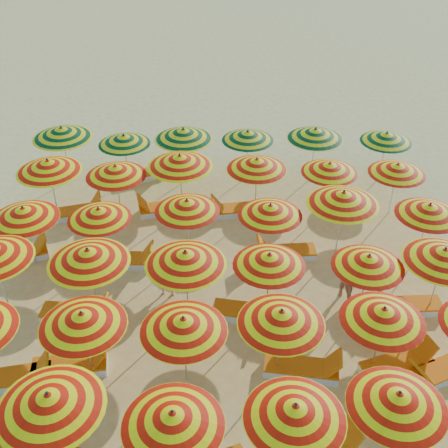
{
  "coord_description": "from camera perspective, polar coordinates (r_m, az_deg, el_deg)",
  "views": [
    {
      "loc": [
        -0.23,
        -11.81,
        10.29
      ],
      "look_at": [
        0.0,
        0.5,
        1.6
      ],
      "focal_mm": 45.0,
      "sensor_mm": 36.0,
      "label": 1
    }
  ],
  "objects": [
    {
      "name": "ground",
      "position": [
        15.67,
        0.03,
        -5.84
      ],
      "size": [
        120.0,
        120.0,
        0.0
      ],
      "primitive_type": "plane",
      "color": "#F5D46D",
      "rests_on": "ground"
    },
    {
      "name": "umbrella_1",
      "position": [
        11.01,
        -17.35,
        -16.79
      ],
      "size": [
        2.64,
        2.64,
        2.15
      ],
      "color": "silver",
      "rests_on": "ground"
    },
    {
      "name": "umbrella_2",
      "position": [
        10.53,
        -5.24,
        -19.1
      ],
      "size": [
        2.0,
        2.0,
        2.0
      ],
      "color": "silver",
      "rests_on": "ground"
    },
    {
      "name": "umbrella_3",
      "position": [
        10.64,
        7.24,
        -18.39
      ],
      "size": [
        2.27,
        2.27,
        2.02
      ],
      "color": "silver",
      "rests_on": "ground"
    },
    {
      "name": "umbrella_4",
      "position": [
        11.2,
        17.28,
        -16.66
      ],
      "size": [
        2.25,
        2.25,
        2.0
      ],
      "color": "silver",
      "rests_on": "ground"
    },
    {
      "name": "umbrella_7",
      "position": [
        12.43,
        -14.21,
        -9.37
      ],
      "size": [
        2.41,
        2.41,
        2.02
      ],
      "color": "silver",
      "rests_on": "ground"
    },
    {
      "name": "umbrella_8",
      "position": [
        12.0,
        -4.14,
        -10.15
      ],
      "size": [
        2.42,
        2.42,
        2.01
      ],
      "color": "silver",
      "rests_on": "ground"
    },
    {
      "name": "umbrella_9",
      "position": [
        12.16,
        5.85,
        -9.39
      ],
      "size": [
        2.52,
        2.52,
        2.03
      ],
      "color": "silver",
      "rests_on": "ground"
    },
    {
      "name": "umbrella_10",
      "position": [
        12.69,
        15.9,
        -8.83
      ],
      "size": [
        1.99,
        1.99,
        1.98
      ],
      "color": "silver",
      "rests_on": "ground"
    },
    {
      "name": "umbrella_13",
      "position": [
        13.9,
        -13.64,
        -3.18
      ],
      "size": [
        2.55,
        2.55,
        2.14
      ],
      "color": "silver",
      "rests_on": "ground"
    },
    {
      "name": "umbrella_14",
      "position": [
        13.51,
        -3.94,
        -3.48
      ],
      "size": [
        2.62,
        2.62,
        2.12
      ],
      "color": "silver",
      "rests_on": "ground"
    },
    {
      "name": "umbrella_15",
      "position": [
        13.75,
        4.63,
        -3.64
      ],
      "size": [
        2.0,
        2.0,
        1.92
      ],
      "color": "silver",
      "rests_on": "ground"
    },
    {
      "name": "umbrella_16",
      "position": [
        14.13,
        14.47,
        -3.67
      ],
      "size": [
        2.38,
        2.38,
        1.91
      ],
      "color": "silver",
      "rests_on": "ground"
    },
    {
      "name": "umbrella_17",
      "position": [
        14.63,
        21.46,
        -2.96
      ],
      "size": [
        2.52,
        2.52,
        2.08
      ],
      "color": "silver",
      "rests_on": "ground"
    },
    {
      "name": "umbrella_18",
      "position": [
        16.16,
        -19.68,
        1.04
      ],
      "size": [
        2.3,
        2.3,
        2.0
      ],
      "color": "silver",
      "rests_on": "ground"
    },
    {
      "name": "umbrella_19",
      "position": [
        15.78,
        -12.6,
        1.03
      ],
      "size": [
        2.07,
        2.07,
        1.87
      ],
      "color": "silver",
      "rests_on": "ground"
    },
    {
      "name": "umbrella_20",
      "position": [
        15.65,
        -3.78,
        1.88
      ],
      "size": [
        1.97,
        1.97,
        1.95
      ],
      "color": "silver",
      "rests_on": "ground"
    },
    {
      "name": "umbrella_21",
      "position": [
        15.53,
        4.73,
        1.42
      ],
      "size": [
        2.2,
        2.2,
        1.91
      ],
      "color": "silver",
      "rests_on": "ground"
    },
    {
      "name": "umbrella_22",
      "position": [
        15.93,
        12.02,
        2.6
      ],
      "size": [
        2.23,
        2.23,
        2.16
      ],
      "color": "silver",
      "rests_on": "ground"
    },
    {
      "name": "umbrella_23",
      "position": [
        16.45,
        20.12,
        1.37
      ],
      "size": [
        2.25,
        2.25,
        1.94
      ],
      "color": "silver",
      "rests_on": "ground"
    },
    {
      "name": "umbrella_24",
      "position": [
        18.02,
        -17.42,
        5.66
      ],
      "size": [
        2.47,
        2.47,
        2.13
      ],
      "color": "silver",
      "rests_on": "ground"
    },
    {
      "name": "umbrella_25",
      "position": [
        17.52,
        -10.95,
        5.33
      ],
      "size": [
        1.96,
        1.96,
        1.98
      ],
      "color": "silver",
      "rests_on": "ground"
    },
    {
      "name": "umbrella_26",
      "position": [
        17.46,
        -4.51,
        6.43
      ],
      "size": [
        2.44,
        2.44,
        2.17
      ],
      "color": "silver",
      "rests_on": "ground"
    },
    {
      "name": "umbrella_27",
      "position": [
        17.52,
        3.36,
        6.1
      ],
      "size": [
        2.16,
        2.16,
        2.02
      ],
      "color": "silver",
      "rests_on": "ground"
    },
    {
      "name": "umbrella_28",
      "position": [
        17.86,
        10.68,
        5.64
      ],
      "size": [
        2.28,
        2.28,
        1.87
      ],
      "color": "silver",
      "rests_on": "ground"
    },
    {
      "name": "umbrella_29",
      "position": [
        18.29,
        17.2,
        5.38
      ],
      "size": [
        1.89,
        1.89,
        1.88
      ],
      "color": "silver",
      "rests_on": "ground"
    },
    {
      "name": "umbrella_30",
      "position": [
        19.98,
        -16.16,
        8.92
      ],
      "size": [
        2.09,
        2.09,
        2.14
      ],
      "color": "silver",
      "rests_on": "ground"
    },
    {
      "name": "umbrella_31",
      "position": [
        19.56,
        -10.13,
        8.45
      ],
      "size": [
        2.25,
        2.25,
        1.88
      ],
      "color": "silver",
      "rests_on": "ground"
    },
    {
      "name": "umbrella_32",
      "position": [
        19.24,
        -4.14,
        9.12
      ],
      "size": [
        2.39,
        2.39,
        2.11
      ],
      "color": "silver",
      "rests_on": "ground"
    },
    {
      "name": "umbrella_33",
      "position": [
        19.5,
        2.42,
        8.96
      ],
      "size": [
        2.32,
        2.32,
        1.9
      ],
      "color": "silver",
      "rests_on": "ground"
    },
    {
      "name": "umbrella_34",
      "position": [
        19.6,
        9.26,
        9.06
      ],
      "size": [
        2.36,
        2.36,
        2.04
      ],
      "color": "silver",
      "rests_on": "ground"
    },
    {
      "name": "umbrella_35",
      "position": [
        20.21,
        16.17,
        8.47
      ],
      "size": [
        2.26,
        2.26,
        1.87
      ],
      "color": "silver",
      "rests_on": "ground"
    },
    {
      "name": "lounger_4",
      "position": [
        13.94,
        -20.48,
        -14.46
      ],
      "size": [
        1.81,
        0.88,
        0.69
      ],
      "rotation": [
        0.0,
        0.0,
        0.18
      ],
      "color": "white",
      "rests_on": "ground"
    },
    {
      "name": "lounger_5",
      "position": [
        13.8,
        -15.2,
        -13.74
      ],
      "size": [
        1.79,
        0.77,
        0.69
      ],
      "rotation": [
        0.0,
        0.0,
        0.11
      ],
      "color": "white",
      "rests_on": "ground"
    },
    {
      "name": "lounger_6",
      "position": [
        13.42,
        8.05,
        -14.33
      ],
      "size": [
        1.81,
        0.86,
        0.69
      ],
      "rotation": [
        0.0,
        0.0,
        -0.17
      ],
      "color": "white",
      "rests_on": "ground"
    },
    {
      "name": "lounger_7",
      "position": [
        13.98,
        17.25,
        -13.42
      ],
      "size": [
        1.83,
        1.11,
        0.69
      ],
      "rotation": [
        0.0,
        0.0,
        0.33
      ],
      "color": "white",
      "rests_on": "ground"
    },
    {
      "name": "lounger_8",
      "position": [
        14.15,
        21.2,
        -13.78
      ],
      "size": [
        1.82,
        1.21,
        0.69
      ],
      "rotation": [
        0.0,
        0.0,
        3.54
      ],
      "color": "white",
      "rests_on": "ground"
    },
    {
      "name": "lounger_9",
      "position": [
        15.01,
        -14.74,
        -8.75
      ],
      "size": [
        1.78,
        0.73,
        0.69
      ],
      "rotation": [
        0.0,
        0.0,
        -0.09
      ],
      "color": "white",
      "rests_on": "ground"
    },
    {
      "name": "lounger_10",
      "position": [
        14.56,
        2.44,
        -8.96
      ],
      "size": [
        1.81,
        0.9,
        0.69
      ],
      "rotation": [
        0.0,
        0.0,
        -0.19
      ],
      "color": "white",
      "rests_on": "ground"
    },
    {
      "name": "lounger_11",
      "position": [
        15.46,
        18.05,
        -7.94
      ],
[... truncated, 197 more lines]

